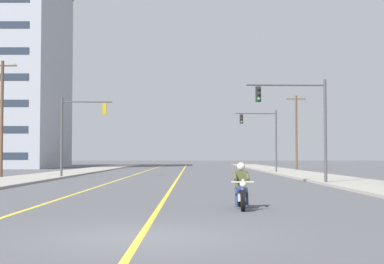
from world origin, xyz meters
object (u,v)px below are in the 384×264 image
motorcycle_with_rider (241,190)px  traffic_signal_near_left (76,125)px  traffic_signal_near_right (302,115)px  traffic_signal_mid_right (264,132)px  utility_pole_left_near (1,116)px  utility_pole_right_far (296,131)px

motorcycle_with_rider → traffic_signal_near_left: size_ratio=0.35×
traffic_signal_near_right → traffic_signal_mid_right: (0.61, 22.03, -0.04)m
motorcycle_with_rider → utility_pole_left_near: (-16.95, 27.42, 4.34)m
traffic_signal_near_right → traffic_signal_near_left: size_ratio=1.00×
traffic_signal_mid_right → utility_pole_right_far: utility_pole_right_far is taller
utility_pole_left_near → traffic_signal_near_right: bearing=-29.3°
traffic_signal_near_right → motorcycle_with_rider: bearing=-108.1°
motorcycle_with_rider → traffic_signal_near_left: (-10.48, 25.25, 3.45)m
traffic_signal_near_left → utility_pole_right_far: bearing=46.9°
utility_pole_right_far → traffic_signal_near_right: bearing=-99.9°
motorcycle_with_rider → traffic_signal_mid_right: traffic_signal_mid_right is taller
traffic_signal_mid_right → utility_pole_left_near: 24.54m
traffic_signal_mid_right → traffic_signal_near_right: bearing=-91.6°
traffic_signal_near_right → utility_pole_right_far: utility_pole_right_far is taller
motorcycle_with_rider → utility_pole_left_near: utility_pole_left_near is taller
utility_pole_left_near → utility_pole_right_far: bearing=36.5°
motorcycle_with_rider → utility_pole_right_far: (10.66, 47.85, 4.02)m
traffic_signal_near_left → utility_pole_left_near: bearing=161.5°
motorcycle_with_rider → utility_pole_right_far: utility_pole_right_far is taller
motorcycle_with_rider → traffic_signal_near_left: bearing=112.5°
motorcycle_with_rider → traffic_signal_near_right: size_ratio=0.35×
motorcycle_with_rider → utility_pole_left_near: size_ratio=0.23×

